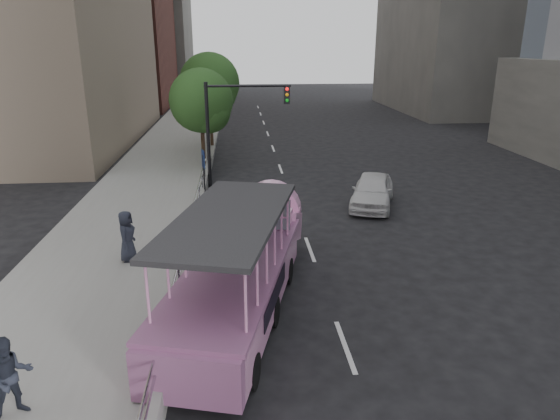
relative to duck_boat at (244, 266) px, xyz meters
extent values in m
plane|color=black|center=(1.38, -0.35, -1.13)|extent=(160.00, 160.00, 0.00)
cube|color=gray|center=(-4.37, 9.65, -0.98)|extent=(5.50, 80.00, 0.30)
cube|color=gray|center=(-1.74, 1.65, -0.65)|extent=(0.24, 30.00, 0.36)
cylinder|color=#B7B7BC|center=(-1.74, -4.35, -0.12)|extent=(0.07, 0.07, 0.70)
cylinder|color=#B7B7BC|center=(-1.74, -2.35, -0.12)|extent=(0.07, 0.07, 0.70)
cylinder|color=#B7B7BC|center=(-1.74, -0.35, -0.12)|extent=(0.07, 0.07, 0.70)
cylinder|color=#B7B7BC|center=(-1.74, 1.65, -0.12)|extent=(0.07, 0.07, 0.70)
cylinder|color=#B7B7BC|center=(-1.74, 3.65, -0.12)|extent=(0.07, 0.07, 0.70)
cylinder|color=#B7B7BC|center=(-1.74, 5.65, -0.12)|extent=(0.07, 0.07, 0.70)
cylinder|color=#B7B7BC|center=(-1.74, 7.65, -0.12)|extent=(0.07, 0.07, 0.70)
cylinder|color=#B7B7BC|center=(-1.74, 9.65, -0.12)|extent=(0.07, 0.07, 0.70)
cylinder|color=#B7B7BC|center=(-1.74, 11.65, -0.12)|extent=(0.07, 0.07, 0.70)
cylinder|color=#B7B7BC|center=(-1.74, 1.65, -0.12)|extent=(0.06, 22.00, 0.06)
cylinder|color=#B7B7BC|center=(-1.74, 1.65, 0.21)|extent=(0.06, 22.00, 0.06)
cylinder|color=black|center=(-1.82, -3.17, -0.74)|extent=(0.50, 0.85, 0.79)
cylinder|color=black|center=(0.06, -3.66, -0.74)|extent=(0.50, 0.85, 0.79)
cylinder|color=black|center=(-1.20, -0.78, -0.74)|extent=(0.50, 0.85, 0.79)
cylinder|color=black|center=(0.68, -1.26, -0.74)|extent=(0.50, 0.85, 0.79)
cylinder|color=black|center=(-0.59, 1.62, -0.74)|extent=(0.50, 0.85, 0.79)
cylinder|color=black|center=(1.30, 1.13, -0.74)|extent=(0.50, 0.85, 0.79)
cube|color=#EA94CC|center=(-0.22, -0.85, -0.23)|extent=(3.95, 7.56, 1.10)
cube|color=#EA94CC|center=(0.84, 3.25, -0.01)|extent=(2.56, 2.36, 1.38)
cylinder|color=#EA94CC|center=(1.03, 3.98, 0.26)|extent=(2.16, 1.12, 2.07)
cube|color=#89507B|center=(-1.16, -4.48, -0.23)|extent=(2.21, 0.85, 1.10)
cube|color=#89507B|center=(-0.22, -0.85, 0.38)|extent=(4.12, 7.84, 0.11)
cube|color=#262729|center=(-0.31, -1.19, 1.86)|extent=(3.72, 6.23, 0.12)
cube|color=gray|center=(0.45, 1.76, 0.91)|extent=(2.01, 0.69, 0.93)
cube|color=#EA94CC|center=(0.55, 2.14, 0.65)|extent=(2.10, 1.34, 0.44)
imported|color=silver|center=(5.86, 8.35, -0.41)|extent=(3.04, 4.58, 1.45)
imported|color=#242835|center=(-4.35, -4.45, -0.02)|extent=(1.00, 0.95, 1.64)
imported|color=#242835|center=(-3.66, 2.58, 0.00)|extent=(0.59, 0.85, 1.66)
cylinder|color=black|center=(-1.62, 9.41, -0.01)|extent=(0.07, 0.07, 2.24)
cube|color=#0B1D4F|center=(-1.62, 9.41, 0.93)|extent=(0.18, 0.54, 0.81)
cube|color=silver|center=(-1.59, 9.41, 0.93)|extent=(0.11, 0.35, 0.49)
cylinder|color=black|center=(-1.52, 12.15, 1.47)|extent=(0.18, 0.18, 5.20)
cylinder|color=black|center=(0.48, 12.15, 3.87)|extent=(4.20, 0.12, 0.12)
cube|color=black|center=(2.38, 12.15, 3.42)|extent=(0.28, 0.22, 0.85)
sphere|color=red|center=(2.38, 12.02, 3.72)|extent=(0.16, 0.16, 0.16)
cylinder|color=#322416|center=(-2.02, 15.65, 0.41)|extent=(0.22, 0.22, 3.08)
sphere|color=#2E5221|center=(-2.02, 15.65, 2.83)|extent=(3.52, 3.52, 3.52)
sphere|color=#2E5221|center=(-1.62, 15.35, 2.28)|extent=(2.42, 2.42, 2.42)
cylinder|color=#322416|center=(-1.82, 21.65, 0.60)|extent=(0.22, 0.22, 3.47)
sphere|color=#2E5221|center=(-1.82, 21.65, 3.33)|extent=(3.97, 3.97, 3.97)
sphere|color=#2E5221|center=(-1.42, 21.35, 2.71)|extent=(2.73, 2.73, 2.73)
cube|color=gray|center=(-14.62, 63.65, 8.87)|extent=(16.00, 14.00, 20.00)
camera|label=1|loc=(-0.07, -12.54, 5.80)|focal=32.00mm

